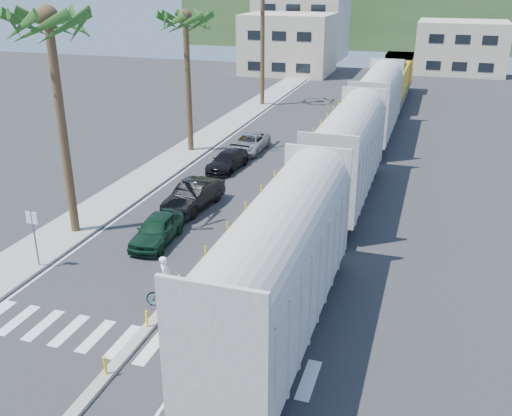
{
  "coord_description": "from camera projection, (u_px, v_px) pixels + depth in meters",
  "views": [
    {
      "loc": [
        9.83,
        -17.68,
        12.91
      ],
      "look_at": [
        1.69,
        7.67,
        2.0
      ],
      "focal_mm": 40.0,
      "sensor_mm": 36.0,
      "label": 1
    }
  ],
  "objects": [
    {
      "name": "hillside",
      "position": [
        395.0,
        14.0,
        109.07
      ],
      "size": [
        80.0,
        20.0,
        12.0
      ],
      "primitive_type": "cube",
      "color": "#385628",
      "rests_on": "ground"
    },
    {
      "name": "sidewalk",
      "position": [
        203.0,
        140.0,
        47.65
      ],
      "size": [
        3.0,
        90.0,
        0.15
      ],
      "primitive_type": "cube",
      "color": "gray",
      "rests_on": "ground"
    },
    {
      "name": "car_third",
      "position": [
        228.0,
        161.0,
        40.54
      ],
      "size": [
        2.6,
        4.8,
        1.3
      ],
      "primitive_type": "imported",
      "rotation": [
        0.0,
        0.0,
        -0.09
      ],
      "color": "black",
      "rests_on": "ground"
    },
    {
      "name": "car_rear",
      "position": [
        249.0,
        143.0,
        44.67
      ],
      "size": [
        2.38,
        5.0,
        1.38
      ],
      "primitive_type": "imported",
      "rotation": [
        0.0,
        0.0,
        -0.01
      ],
      "color": "#A7AAAD",
      "rests_on": "ground"
    },
    {
      "name": "street_sign",
      "position": [
        34.0,
        230.0,
        26.33
      ],
      "size": [
        0.6,
        0.08,
        3.0
      ],
      "color": "slate",
      "rests_on": "ground"
    },
    {
      "name": "ground",
      "position": [
        159.0,
        316.0,
        23.25
      ],
      "size": [
        140.0,
        140.0,
        0.0
      ],
      "primitive_type": "plane",
      "color": "#28282B",
      "rests_on": "ground"
    },
    {
      "name": "lane_markings",
      "position": [
        276.0,
        148.0,
        45.88
      ],
      "size": [
        9.42,
        90.0,
        0.01
      ],
      "color": "silver",
      "rests_on": "ground"
    },
    {
      "name": "freight_train",
      "position": [
        360.0,
        132.0,
        39.06
      ],
      "size": [
        3.0,
        60.94,
        5.85
      ],
      "color": "#A6A398",
      "rests_on": "ground"
    },
    {
      "name": "cyclist",
      "position": [
        168.0,
        291.0,
        23.75
      ],
      "size": [
        1.64,
        2.24,
        2.28
      ],
      "rotation": [
        0.0,
        0.0,
        1.84
      ],
      "color": "#9EA0A5",
      "rests_on": "ground"
    },
    {
      "name": "car_second",
      "position": [
        194.0,
        196.0,
        33.67
      ],
      "size": [
        2.75,
        5.33,
        1.64
      ],
      "primitive_type": "imported",
      "rotation": [
        0.0,
        0.0,
        -0.1
      ],
      "color": "black",
      "rests_on": "ground"
    },
    {
      "name": "rails",
      "position": [
        371.0,
        145.0,
        46.49
      ],
      "size": [
        1.56,
        100.0,
        0.06
      ],
      "color": "black",
      "rests_on": "ground"
    },
    {
      "name": "buildings",
      "position": [
        334.0,
        36.0,
        86.54
      ],
      "size": [
        38.0,
        27.0,
        10.0
      ],
      "color": "#B8AA92",
      "rests_on": "ground"
    },
    {
      "name": "median",
      "position": [
        286.0,
        168.0,
        40.8
      ],
      "size": [
        0.45,
        60.0,
        0.85
      ],
      "color": "gray",
      "rests_on": "ground"
    },
    {
      "name": "palm_trees",
      "position": [
        191.0,
        6.0,
        41.44
      ],
      "size": [
        3.5,
        37.2,
        13.75
      ],
      "color": "brown",
      "rests_on": "ground"
    },
    {
      "name": "car_lead",
      "position": [
        157.0,
        230.0,
        29.39
      ],
      "size": [
        2.35,
        4.57,
        1.47
      ],
      "primitive_type": "imported",
      "rotation": [
        0.0,
        0.0,
        0.07
      ],
      "color": "#10301D",
      "rests_on": "ground"
    },
    {
      "name": "crosswalk",
      "position": [
        135.0,
        344.0,
        21.49
      ],
      "size": [
        14.0,
        2.2,
        0.01
      ],
      "primitive_type": "cube",
      "color": "silver",
      "rests_on": "ground"
    }
  ]
}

